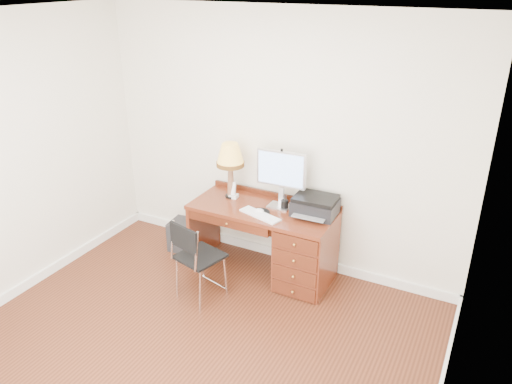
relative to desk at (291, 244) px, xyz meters
The scene contains 12 objects.
ground 1.50m from the desk, 102.93° to the right, with size 4.00×4.00×0.00m, color #3C1A0D.
room_shell 0.91m from the desk, 112.63° to the right, with size 4.00×4.00×4.00m.
desk is the anchor object (origin of this frame).
monitor 0.75m from the desk, 145.26° to the left, with size 0.52×0.18×0.60m.
keyboard 0.47m from the desk, 146.47° to the right, with size 0.46×0.13×0.02m, color white.
mouse_pad 0.48m from the desk, 159.41° to the right, with size 0.21×0.21×0.04m.
printer 0.49m from the desk, 29.01° to the left, with size 0.44×0.35×0.19m.
leg_lamp 1.08m from the desk, behind, with size 0.29×0.29×0.60m.
phone 0.81m from the desk, behind, with size 0.09×0.09×0.18m.
pen_cup 0.41m from the desk, 145.58° to the left, with size 0.08×0.08×0.10m, color black.
chair 1.00m from the desk, 131.68° to the right, with size 0.48×0.49×0.84m.
equipment_box 1.37m from the desk, behind, with size 0.30×0.30×0.34m, color black.
Camera 1 is at (2.05, -2.72, 2.98)m, focal length 35.00 mm.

